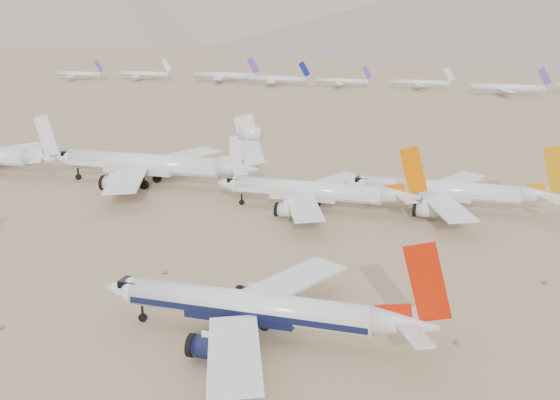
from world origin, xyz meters
name	(u,v)px	position (x,y,z in m)	size (l,w,h in m)	color
ground	(297,326)	(0.00, 0.00, 0.00)	(7000.00, 7000.00, 0.00)	#856A4D
main_airliner	(263,309)	(-3.77, -5.79, 4.99)	(51.44, 50.24, 18.15)	silver
row2_gold_tail	(450,191)	(17.52, 74.18, 5.08)	(51.03, 49.91, 18.17)	silver
row2_orange_tail	(316,192)	(-13.90, 64.19, 5.01)	(50.02, 48.93, 17.84)	silver
row2_white_trijet	(155,164)	(-63.60, 75.12, 6.37)	(62.13, 60.72, 22.02)	silver
distant_storage_row	(554,87)	(55.76, 343.16, 4.42)	(657.99, 62.13, 15.43)	silver
desert_scrub	(156,399)	(-11.08, -26.49, 0.28)	(247.37, 121.67, 0.63)	brown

